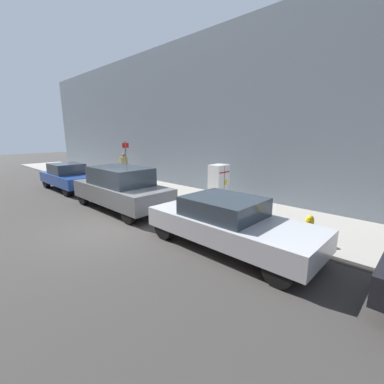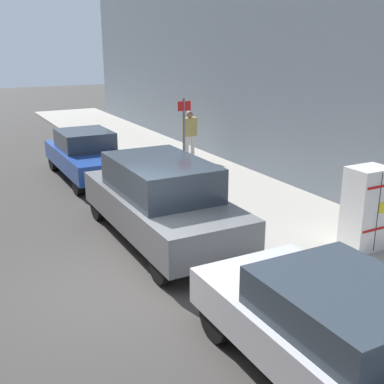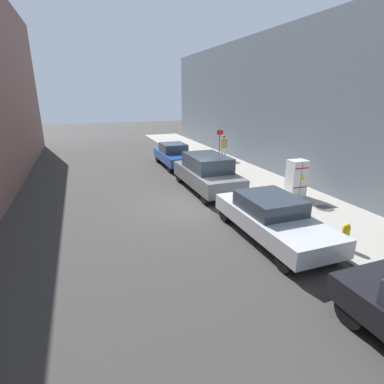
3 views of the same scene
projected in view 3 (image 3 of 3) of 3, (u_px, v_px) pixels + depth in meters
ground_plane at (189, 205)px, 12.72m from camera, size 80.00×80.00×0.00m
sidewalk_slab at (278, 192)px, 14.17m from camera, size 3.61×44.00×0.13m
building_facade_near at (332, 107)px, 13.80m from camera, size 1.57×39.60×7.88m
discarded_refrigerator at (296, 178)px, 13.22m from camera, size 0.78×0.60×1.64m
manhole_cover at (325, 208)px, 12.04m from camera, size 0.70×0.70×0.02m
street_sign_post at (219, 149)px, 16.73m from camera, size 0.36×0.07×2.56m
fire_hydrant at (345, 235)px, 8.84m from camera, size 0.22×0.22×0.79m
pedestrian_walking_far at (224, 146)px, 20.61m from camera, size 0.49×0.23×1.68m
parked_hatchback_blue at (174, 155)px, 19.39m from camera, size 1.70×4.20×1.45m
parked_suv_gray at (207, 172)px, 14.47m from camera, size 1.90×4.77×1.74m
parked_sedan_silver at (272, 217)px, 9.70m from camera, size 1.89×4.72×1.39m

